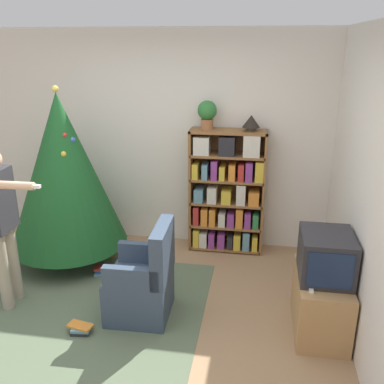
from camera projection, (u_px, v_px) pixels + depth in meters
name	position (u px, v px, depth m)	size (l,w,h in m)	color
ground_plane	(125.00, 336.00, 3.74)	(14.00, 14.00, 0.00)	#9E7A56
wall_back	(171.00, 140.00, 5.23)	(8.00, 0.10, 2.60)	silver
wall_right	(384.00, 212.00, 3.01)	(0.10, 8.00, 2.60)	silver
area_rug	(76.00, 307.00, 4.14)	(2.47, 2.06, 0.01)	#56664C
bookshelf	(228.00, 192.00, 5.09)	(0.89, 0.30, 1.49)	brown
tv_stand	(321.00, 303.00, 3.76)	(0.44, 0.78, 0.53)	tan
television	(326.00, 256.00, 3.60)	(0.43, 0.52, 0.39)	#28282D
game_remote	(311.00, 288.00, 3.47)	(0.04, 0.12, 0.02)	white
christmas_tree	(64.00, 171.00, 4.73)	(1.31, 1.31, 2.01)	#4C3323
armchair	(144.00, 284.00, 3.94)	(0.59, 0.58, 0.92)	#334256
standing_person	(1.00, 217.00, 3.93)	(0.63, 0.47, 1.55)	#9E937F
potted_plant	(207.00, 113.00, 4.83)	(0.22, 0.22, 0.33)	#935B38
table_lamp	(251.00, 122.00, 4.78)	(0.20, 0.20, 0.18)	#473828
book_pile_near_tree	(104.00, 271.00, 4.71)	(0.21, 0.15, 0.10)	#5B899E
book_pile_by_chair	(81.00, 329.00, 3.77)	(0.24, 0.15, 0.08)	#232328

